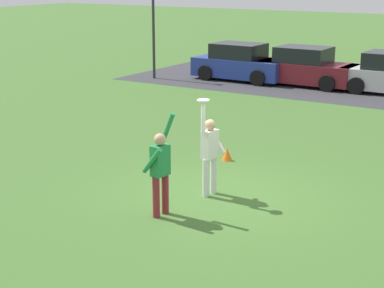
% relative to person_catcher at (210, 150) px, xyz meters
% --- Properties ---
extents(ground_plane, '(120.00, 120.00, 0.00)m').
position_rel_person_catcher_xyz_m(ground_plane, '(0.21, 0.04, -0.98)').
color(ground_plane, '#426B2D').
extents(person_catcher, '(0.49, 0.57, 2.08)m').
position_rel_person_catcher_xyz_m(person_catcher, '(0.00, 0.00, 0.00)').
color(person_catcher, silver).
rests_on(person_catcher, ground_plane).
extents(person_defender, '(0.49, 0.59, 2.04)m').
position_rel_person_catcher_xyz_m(person_defender, '(-0.21, -1.51, -0.00)').
color(person_defender, maroon).
rests_on(person_defender, ground_plane).
extents(frisbee_disc, '(0.25, 0.25, 0.02)m').
position_rel_person_catcher_xyz_m(frisbee_disc, '(-0.03, -0.22, 1.11)').
color(frisbee_disc, white).
rests_on(frisbee_disc, person_catcher).
extents(parked_car_blue, '(4.12, 2.07, 1.59)m').
position_rel_person_catcher_xyz_m(parked_car_blue, '(-6.27, 13.31, -0.25)').
color(parked_car_blue, '#233893').
rests_on(parked_car_blue, ground_plane).
extents(parked_car_maroon, '(4.12, 2.07, 1.59)m').
position_rel_person_catcher_xyz_m(parked_car_maroon, '(-3.38, 13.58, -0.25)').
color(parked_car_maroon, maroon).
rests_on(parked_car_maroon, ground_plane).
extents(parking_strip, '(19.20, 6.40, 0.01)m').
position_rel_person_catcher_xyz_m(parking_strip, '(-1.58, 13.70, -0.98)').
color(parking_strip, '#38383D').
rests_on(parking_strip, ground_plane).
extents(lamppost_by_lot, '(0.28, 0.28, 4.26)m').
position_rel_person_catcher_xyz_m(lamppost_by_lot, '(-9.74, 11.70, 1.60)').
color(lamppost_by_lot, '#2D2D33').
rests_on(lamppost_by_lot, ground_plane).
extents(field_cone_orange, '(0.26, 0.26, 0.32)m').
position_rel_person_catcher_xyz_m(field_cone_orange, '(-0.91, 2.42, -0.82)').
color(field_cone_orange, orange).
rests_on(field_cone_orange, ground_plane).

